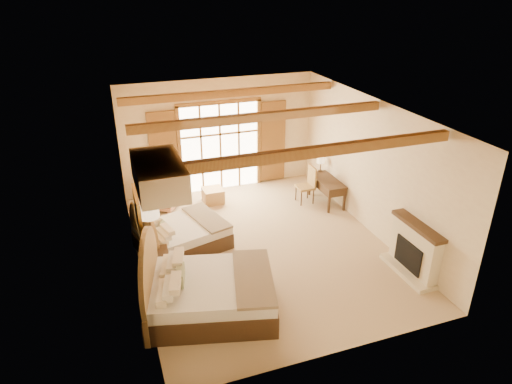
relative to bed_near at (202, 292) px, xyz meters
name	(u,v)px	position (x,y,z in m)	size (l,w,h in m)	color
floor	(262,246)	(1.81, 1.79, -0.46)	(7.00, 7.00, 0.00)	tan
wall_back	(219,135)	(1.81, 5.29, 1.14)	(5.50, 5.50, 0.00)	beige
wall_left	(132,202)	(-0.94, 1.79, 1.14)	(7.00, 7.00, 0.00)	beige
wall_right	(372,167)	(4.56, 1.79, 1.14)	(7.00, 7.00, 0.00)	beige
ceiling	(263,111)	(1.81, 1.79, 2.74)	(7.00, 7.00, 0.00)	#B3743D
ceiling_beams	(263,117)	(1.81, 1.79, 2.62)	(5.39, 4.60, 0.18)	olive
french_doors	(220,148)	(1.81, 5.23, 0.79)	(3.95, 0.08, 2.60)	white
fireplace	(413,252)	(4.41, -0.21, 0.05)	(0.46, 1.40, 1.16)	beige
painting	(138,212)	(-0.89, 1.04, 1.29)	(0.06, 0.95, 0.75)	gold
canopy_valance	(159,175)	(-0.59, -0.21, 2.49)	(0.70, 1.40, 0.45)	beige
bed_near	(202,292)	(0.00, 0.00, 0.00)	(2.69, 2.24, 1.51)	#402A19
bed_far	(176,234)	(-0.04, 2.36, -0.08)	(2.24, 1.87, 1.24)	#402A19
nightstand	(156,267)	(-0.66, 1.29, -0.13)	(0.55, 0.55, 0.66)	#402A19
floor_lamp	(149,214)	(-0.69, 1.16, 1.14)	(0.40, 0.40, 1.88)	#372619
armchair	(163,195)	(-0.01, 4.52, -0.08)	(0.80, 0.82, 0.75)	tan
ottoman	(213,195)	(1.34, 4.40, -0.26)	(0.54, 0.54, 0.39)	tan
desk	(327,190)	(4.26, 3.34, -0.09)	(0.54, 1.26, 0.68)	#402A19
desk_chair	(306,191)	(3.74, 3.56, -0.14)	(0.45, 0.45, 1.02)	#9C7642
desk_lamp	(321,160)	(4.35, 3.94, 0.55)	(0.22, 0.22, 0.43)	#372619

